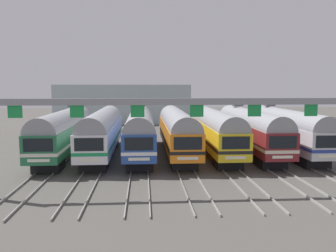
% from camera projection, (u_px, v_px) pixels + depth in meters
% --- Properties ---
extents(ground_plane, '(160.00, 160.00, 0.00)m').
position_uv_depth(ground_plane, '(177.00, 155.00, 37.18)').
color(ground_plane, '#4C4944').
extents(track_bed, '(24.99, 70.00, 0.15)m').
position_uv_depth(track_bed, '(167.00, 133.00, 54.02)').
color(track_bed, gray).
rests_on(track_bed, ground).
extents(commuter_train_green, '(2.88, 18.06, 5.05)m').
position_uv_depth(commuter_train_green, '(64.00, 130.00, 36.06)').
color(commuter_train_green, '#236B42').
rests_on(commuter_train_green, ground).
extents(commuter_train_white, '(2.88, 18.06, 4.77)m').
position_uv_depth(commuter_train_white, '(102.00, 130.00, 36.33)').
color(commuter_train_white, white).
rests_on(commuter_train_white, ground).
extents(commuter_train_blue, '(2.88, 18.06, 5.05)m').
position_uv_depth(commuter_train_blue, '(140.00, 130.00, 36.60)').
color(commuter_train_blue, '#284C9E').
rests_on(commuter_train_blue, ground).
extents(commuter_train_orange, '(2.88, 18.06, 4.77)m').
position_uv_depth(commuter_train_orange, '(177.00, 130.00, 36.87)').
color(commuter_train_orange, orange).
rests_on(commuter_train_orange, ground).
extents(commuter_train_yellow, '(2.88, 18.06, 4.77)m').
position_uv_depth(commuter_train_yellow, '(214.00, 129.00, 37.14)').
color(commuter_train_yellow, gold).
rests_on(commuter_train_yellow, ground).
extents(commuter_train_maroon, '(2.88, 18.06, 5.05)m').
position_uv_depth(commuter_train_maroon, '(250.00, 129.00, 37.42)').
color(commuter_train_maroon, maroon).
rests_on(commuter_train_maroon, ground).
extents(commuter_train_silver, '(2.88, 18.06, 5.05)m').
position_uv_depth(commuter_train_silver, '(285.00, 129.00, 37.69)').
color(commuter_train_silver, silver).
rests_on(commuter_train_silver, ground).
extents(catenary_gantry, '(28.72, 0.44, 6.97)m').
position_uv_depth(catenary_gantry, '(197.00, 114.00, 23.19)').
color(catenary_gantry, gray).
rests_on(catenary_gantry, ground).
extents(maintenance_building, '(25.47, 10.00, 7.49)m').
position_uv_depth(maintenance_building, '(124.00, 104.00, 69.20)').
color(maintenance_building, '#9EB2B7').
rests_on(maintenance_building, ground).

